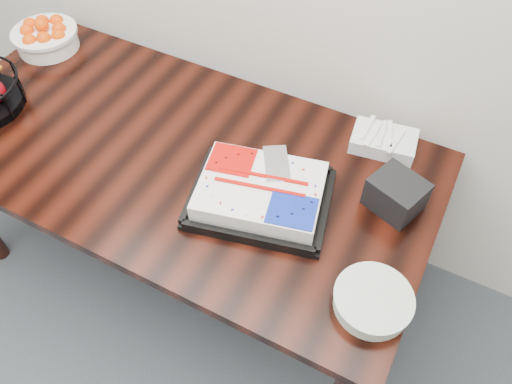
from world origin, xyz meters
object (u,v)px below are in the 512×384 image
at_px(table, 175,167).
at_px(napkin_box, 396,194).
at_px(cake_tray, 261,193).
at_px(plate_stack, 373,301).
at_px(tangerine_bowl, 44,33).

bearing_deg(table, napkin_box, 9.15).
relative_size(table, napkin_box, 11.61).
distance_m(cake_tray, plate_stack, 0.46).
height_order(tangerine_bowl, napkin_box, tangerine_bowl).
bearing_deg(napkin_box, plate_stack, -81.34).
bearing_deg(plate_stack, table, 163.48).
distance_m(table, plate_stack, 0.84).
xyz_separation_m(tangerine_bowl, plate_stack, (1.58, -0.50, -0.05)).
bearing_deg(cake_tray, napkin_box, 25.35).
height_order(table, cake_tray, cake_tray).
height_order(table, napkin_box, napkin_box).
relative_size(cake_tray, tangerine_bowl, 1.89).
distance_m(table, cake_tray, 0.40).
distance_m(table, tangerine_bowl, 0.84).
bearing_deg(table, plate_stack, -16.52).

